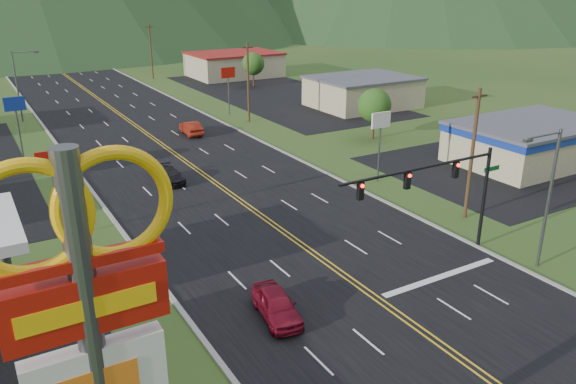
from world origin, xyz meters
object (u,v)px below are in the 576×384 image
pylon_sign (92,346)px  car_dark_mid (170,176)px  traffic_signal (443,183)px  car_red_near (277,305)px  streetlight_west (19,81)px  streetlight_east (547,191)px  car_red_far (191,128)px

pylon_sign → car_dark_mid: size_ratio=3.24×
traffic_signal → car_red_near: size_ratio=2.93×
streetlight_west → car_dark_mid: (8.27, -32.71, -4.55)m
traffic_signal → streetlight_west: bearing=108.0°
streetlight_east → streetlight_west: size_ratio=1.00×
car_dark_mid → streetlight_west: bearing=104.6°
pylon_sign → car_red_near: pylon_sign is taller
car_red_near → car_dark_mid: 24.13m
car_red_near → car_red_far: size_ratio=0.94×
pylon_sign → car_dark_mid: pylon_sign is taller
traffic_signal → car_red_far: 38.73m
car_dark_mid → streetlight_east: bearing=-61.4°
traffic_signal → car_red_far: traffic_signal is taller
pylon_sign → streetlight_west: bearing=85.5°
car_dark_mid → car_red_far: bearing=62.9°
pylon_sign → car_red_far: size_ratio=2.95×
car_red_near → pylon_sign: bearing=-125.1°
streetlight_west → car_red_near: bearing=-84.2°
streetlight_west → car_red_far: bearing=-47.4°
car_red_near → car_red_far: (10.37, 39.11, 0.02)m
car_dark_mid → car_red_far: 17.05m
car_red_far → traffic_signal: bearing=96.8°
streetlight_east → car_red_far: streetlight_east is taller
traffic_signal → car_dark_mid: 25.74m
streetlight_west → car_red_near: 57.18m
car_red_far → pylon_sign: bearing=70.8°
traffic_signal → car_red_near: 13.20m
streetlight_east → car_dark_mid: size_ratio=2.08×
car_dark_mid → car_red_far: size_ratio=0.91×
pylon_sign → car_dark_mid: bearing=68.9°
streetlight_east → car_dark_mid: bearing=118.1°
streetlight_west → car_red_far: 24.29m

